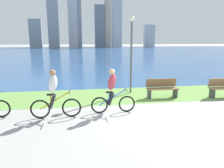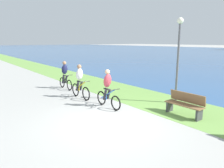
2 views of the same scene
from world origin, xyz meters
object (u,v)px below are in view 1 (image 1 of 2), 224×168
(bench_near_path, at_px, (162,88))
(cyclist_lead, at_px, (112,91))
(cyclist_trailing, at_px, (54,95))
(bench_far_along_path, at_px, (224,88))
(lamppost_tall, at_px, (131,43))

(bench_near_path, bearing_deg, cyclist_lead, -146.96)
(cyclist_lead, xyz_separation_m, cyclist_trailing, (-2.07, -0.21, 0.01))
(cyclist_trailing, relative_size, bench_far_along_path, 1.17)
(cyclist_lead, bearing_deg, cyclist_trailing, -174.21)
(cyclist_trailing, distance_m, bench_far_along_path, 7.91)
(bench_far_along_path, bearing_deg, cyclist_trailing, -168.40)
(cyclist_lead, xyz_separation_m, bench_near_path, (2.67, 1.74, -0.38))
(cyclist_trailing, bearing_deg, bench_near_path, 22.33)
(cyclist_trailing, height_order, lamppost_tall, lamppost_tall)
(cyclist_lead, height_order, cyclist_trailing, cyclist_trailing)
(bench_far_along_path, height_order, lamppost_tall, lamppost_tall)
(cyclist_trailing, xyz_separation_m, bench_near_path, (4.74, 1.95, -0.39))
(bench_near_path, xyz_separation_m, lamppost_tall, (-1.25, 1.16, 2.09))
(cyclist_trailing, relative_size, bench_near_path, 1.17)
(bench_far_along_path, relative_size, lamppost_tall, 0.39)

